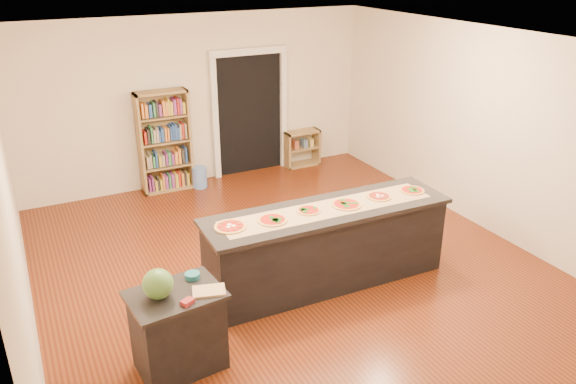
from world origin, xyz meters
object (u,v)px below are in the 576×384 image
kitchen_island (327,246)px  watermelon (158,284)px  side_counter (178,330)px  waste_bin (200,177)px  low_shelf (302,148)px  bookshelf (165,142)px

kitchen_island → watermelon: 2.31m
side_counter → waste_bin: (1.61, 4.21, -0.24)m
low_shelf → watermelon: watermelon is taller
kitchen_island → watermelon: watermelon is taller
waste_bin → watermelon: size_ratio=1.31×
waste_bin → watermelon: watermelon is taller
waste_bin → watermelon: bearing=-112.6°
low_shelf → waste_bin: (-2.04, -0.16, -0.15)m
side_counter → low_shelf: bearing=44.2°
waste_bin → watermelon: (-1.76, -4.21, 0.79)m
bookshelf → waste_bin: bearing=-17.2°
kitchen_island → watermelon: bearing=-161.1°
bookshelf → side_counter: bearing=-104.3°
low_shelf → watermelon: (-3.80, -4.37, 0.64)m
bookshelf → kitchen_island: bearing=-76.2°
kitchen_island → bookshelf: size_ratio=1.76×
side_counter → low_shelf: 5.70m
kitchen_island → waste_bin: (-0.40, 3.53, -0.31)m
side_counter → kitchen_island: bearing=12.8°
waste_bin → kitchen_island: bearing=-83.5°
kitchen_island → waste_bin: size_ratio=8.13×
waste_bin → bookshelf: bearing=162.8°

